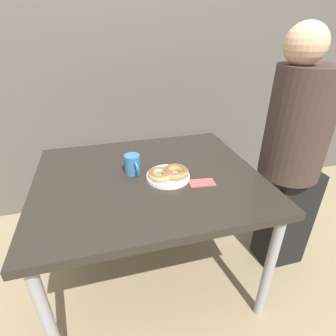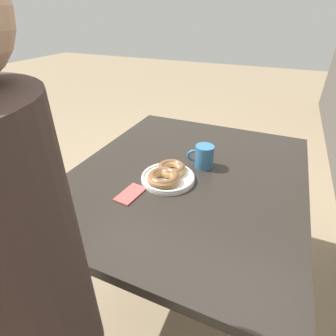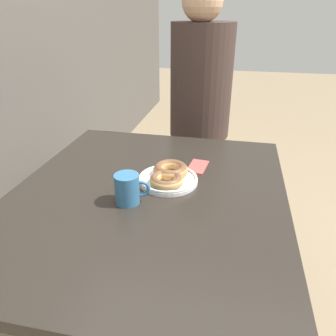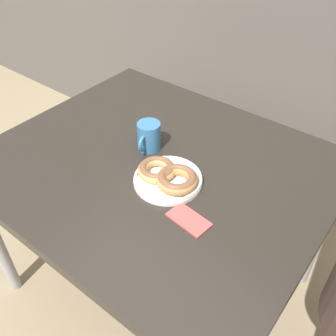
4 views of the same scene
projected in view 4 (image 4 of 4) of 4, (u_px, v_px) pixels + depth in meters
The scene contains 5 objects.
ground_plane at pixel (132, 312), 1.66m from camera, with size 14.00×14.00×0.00m, color #937F60.
dining_table at pixel (157, 177), 1.35m from camera, with size 1.17×0.98×0.74m.
donut_plate at pixel (168, 176), 1.21m from camera, with size 0.26×0.23×0.06m.
coffee_mug at pixel (149, 136), 1.33m from camera, with size 0.08×0.12×0.10m.
napkin at pixel (189, 220), 1.10m from camera, with size 0.14×0.09×0.01m.
Camera 4 is at (0.65, -0.58, 1.57)m, focal length 40.00 mm.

